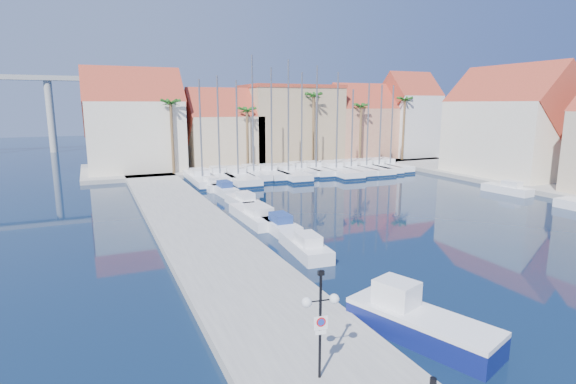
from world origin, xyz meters
The scene contains 37 objects.
ground centered at (0.00, 0.00, 0.00)m, with size 260.00×260.00×0.00m, color black.
quay_west centered at (-9.00, 13.50, 0.25)m, with size 6.00×77.00×0.50m, color gray.
shore_north centered at (10.00, 48.00, 0.25)m, with size 54.00×16.00×0.50m, color gray.
shore_east centered at (32.00, 15.00, 0.25)m, with size 12.00×60.00×0.50m, color gray.
lamp_post centered at (-9.38, -4.38, 2.91)m, with size 1.24×0.46×3.68m.
fishing_boat centered at (-4.20, -2.94, 0.70)m, with size 3.94×6.35×2.11m.
motorboat_west_0 centered at (-3.76, 8.17, 0.51)m, with size 2.14×5.49×1.40m.
motorboat_west_1 centered at (-3.33, 13.63, 0.51)m, with size 1.75×5.33×1.40m.
motorboat_west_2 centered at (-3.87, 16.89, 0.51)m, with size 2.35×7.14×1.40m.
motorboat_west_3 centered at (-3.16, 22.24, 0.51)m, with size 2.06×5.47×1.40m.
motorboat_west_4 centered at (-3.19, 28.86, 0.51)m, with size 1.94×5.33×1.40m.
motorboat_west_5 centered at (-3.84, 31.97, 0.51)m, with size 1.95×5.20×1.40m.
motorboat_east_1 centered at (24.01, 16.85, 0.51)m, with size 2.19×5.22×1.40m.
sailboat_0 centered at (-3.91, 35.69, 0.57)m, with size 2.89×10.31×11.96m.
sailboat_1 centered at (-1.46, 36.89, 0.60)m, with size 2.97×9.03×12.47m.
sailboat_2 centered at (0.39, 35.60, 0.56)m, with size 3.42×11.52×11.92m.
sailboat_3 centered at (2.82, 36.83, 0.65)m, with size 2.54×8.86×14.93m.
sailboat_4 centered at (5.09, 36.38, 0.63)m, with size 2.27×8.49×13.54m.
sailboat_5 centered at (6.98, 35.59, 0.60)m, with size 3.00×10.43×14.46m.
sailboat_6 centered at (9.53, 37.06, 0.63)m, with size 2.55×8.43×13.15m.
sailboat_7 centered at (11.57, 36.78, 0.63)m, with size 2.92×8.95×14.01m.
sailboat_8 centered at (13.84, 35.55, 0.57)m, with size 3.47×11.45×13.18m.
sailboat_9 centered at (16.33, 35.88, 0.56)m, with size 2.86×10.68×11.08m.
sailboat_10 centered at (18.73, 35.84, 0.57)m, with size 2.87×10.77×11.93m.
sailboat_11 centered at (20.95, 35.95, 0.58)m, with size 3.41×9.95×11.77m.
sailboat_12 centered at (22.91, 36.06, 0.59)m, with size 2.83×9.31×11.70m.
building_0 centered at (-10.00, 47.00, 6.52)m, with size 12.30×9.00×13.50m.
building_1 centered at (2.00, 47.00, 5.30)m, with size 10.30×8.00×11.00m.
building_2 centered at (13.00, 48.00, 6.26)m, with size 14.20×10.20×11.50m.
building_3 centered at (25.00, 47.00, 5.86)m, with size 10.30×8.00×12.00m.
building_4 centered at (34.00, 46.00, 6.97)m, with size 8.30×8.00×14.00m.
building_6 centered at (32.00, 24.00, 6.52)m, with size 9.00×14.30×13.50m.
palm_0 centered at (-6.00, 42.00, 9.08)m, with size 2.60×2.60×10.15m.
palm_1 centered at (4.00, 42.00, 8.14)m, with size 2.60×2.60×9.15m.
palm_2 centered at (14.00, 42.00, 10.02)m, with size 2.60×2.60×11.15m.
palm_3 centered at (22.00, 42.00, 8.61)m, with size 2.60×2.60×9.65m.
palm_4 centered at (30.00, 42.00, 9.55)m, with size 2.60×2.60×10.65m.
Camera 1 is at (-15.63, -15.98, 9.23)m, focal length 28.00 mm.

